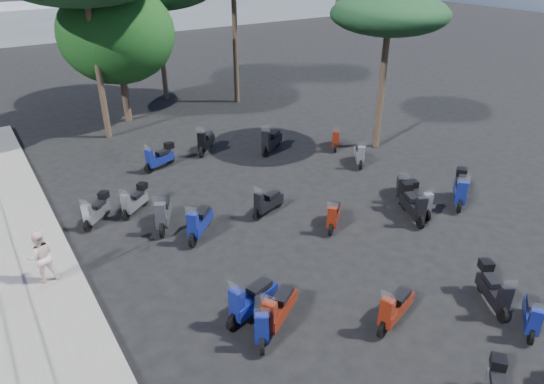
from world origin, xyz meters
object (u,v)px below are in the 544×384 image
scooter_15 (268,203)px  scooter_27 (460,190)px  scooter_22 (401,187)px  pine_3 (389,15)px  scooter_3 (252,301)px  pedestrian_far (41,256)px  scooter_11 (160,158)px  scooter_2 (278,310)px  scooter_8 (262,320)px  scooter_20 (493,290)px  scooter_10 (135,201)px  scooter_29 (336,139)px  scooter_19 (532,316)px  broadleaf_tree (117,34)px  scooter_21 (419,200)px  scooter_17 (206,142)px  scooter_9 (199,223)px  scooter_26 (413,205)px  scooter_5 (163,213)px  scooter_14 (395,309)px  scooter_16 (334,216)px  scooter_28 (360,155)px  scooter_4 (96,211)px  scooter_23 (271,141)px

scooter_15 → scooter_27: scooter_27 is taller
scooter_22 → pine_3: pine_3 is taller
scooter_3 → pedestrian_far: bearing=27.1°
scooter_11 → pine_3: size_ratio=0.23×
scooter_2 → scooter_11: 10.44m
scooter_8 → scooter_20: bearing=-171.9°
scooter_11 → scooter_10: bearing=124.9°
scooter_22 → scooter_29: scooter_22 is taller
scooter_19 → scooter_27: 6.39m
broadleaf_tree → scooter_21: bearing=-70.4°
scooter_15 → scooter_17: bearing=-24.2°
scooter_3 → scooter_20: bearing=-135.9°
scooter_9 → scooter_26: bearing=-157.7°
scooter_2 → scooter_20: bearing=-147.7°
scooter_21 → scooter_26: (-0.49, -0.16, 0.05)m
scooter_5 → scooter_22: (8.08, -2.76, -0.08)m
scooter_14 → scooter_22: scooter_14 is taller
scooter_11 → scooter_21: 10.39m
scooter_14 → scooter_29: (6.13, 9.65, -0.05)m
scooter_3 → scooter_5: (-0.21, 5.28, 0.00)m
pedestrian_far → scooter_27: bearing=168.6°
scooter_14 → scooter_16: bearing=-39.5°
scooter_2 → scooter_14: scooter_2 is taller
scooter_8 → scooter_16: scooter_8 is taller
scooter_21 → scooter_2: bearing=36.5°
scooter_16 → scooter_22: scooter_22 is taller
scooter_5 → scooter_28: bearing=-149.9°
scooter_21 → scooter_29: size_ratio=1.25×
scooter_2 → scooter_14: bearing=-153.9°
scooter_8 → scooter_14: (2.94, -1.43, 0.00)m
scooter_20 → scooter_27: bearing=-103.5°
scooter_11 → scooter_15: bearing=176.4°
broadleaf_tree → scooter_20: bearing=-80.7°
scooter_3 → scooter_21: size_ratio=1.18×
scooter_3 → scooter_4: 7.03m
scooter_28 → scooter_29: size_ratio=1.09×
scooter_2 → scooter_22: 8.14m
scooter_3 → scooter_26: size_ratio=1.09×
scooter_20 → scooter_27: (3.86, 4.04, 0.06)m
pine_3 → scooter_8: bearing=-145.6°
scooter_9 → broadleaf_tree: size_ratio=0.21×
scooter_4 → scooter_15: (5.09, -2.60, -0.01)m
scooter_23 → scooter_26: size_ratio=0.99×
scooter_8 → pedestrian_far: bearing=-20.6°
scooter_3 → scooter_10: scooter_3 is taller
scooter_17 → scooter_21: bearing=156.6°
scooter_17 → broadleaf_tree: 7.39m
scooter_10 → scooter_26: size_ratio=0.77×
scooter_16 → pine_3: (6.15, 4.43, 5.33)m
scooter_3 → broadleaf_tree: 16.98m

